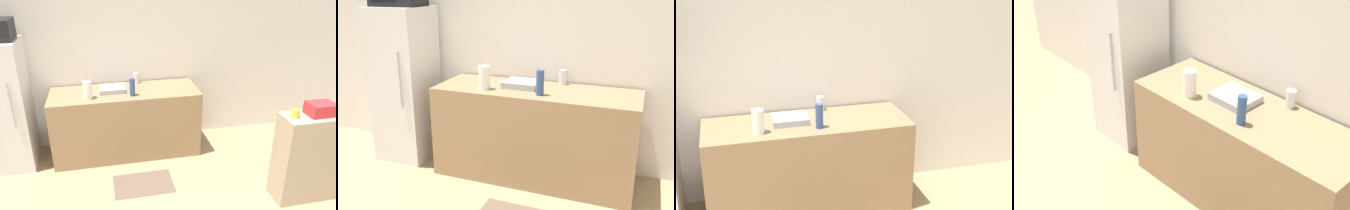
% 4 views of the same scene
% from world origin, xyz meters
% --- Properties ---
extents(wall_back, '(8.00, 0.06, 2.60)m').
position_xyz_m(wall_back, '(0.00, 3.04, 1.30)').
color(wall_back, white).
rests_on(wall_back, ground_plane).
extents(refrigerator, '(0.57, 0.60, 1.66)m').
position_xyz_m(refrigerator, '(-1.30, 2.63, 0.83)').
color(refrigerator, silver).
rests_on(refrigerator, ground_plane).
extents(counter, '(1.96, 0.69, 0.92)m').
position_xyz_m(counter, '(0.20, 2.64, 0.46)').
color(counter, '#937551').
rests_on(counter, ground_plane).
extents(sink_basin, '(0.34, 0.29, 0.06)m').
position_xyz_m(sink_basin, '(0.04, 2.68, 0.95)').
color(sink_basin, '#9EA3A8').
rests_on(sink_basin, counter).
extents(bottle_tall, '(0.07, 0.07, 0.23)m').
position_xyz_m(bottle_tall, '(0.28, 2.46, 1.03)').
color(bottle_tall, '#2D4C8C').
rests_on(bottle_tall, counter).
extents(bottle_short, '(0.07, 0.07, 0.15)m').
position_xyz_m(bottle_short, '(0.39, 2.92, 0.99)').
color(bottle_short, silver).
rests_on(bottle_short, counter).
extents(paper_towel_roll, '(0.11, 0.11, 0.23)m').
position_xyz_m(paper_towel_roll, '(-0.27, 2.48, 1.03)').
color(paper_towel_roll, white).
rests_on(paper_towel_roll, counter).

